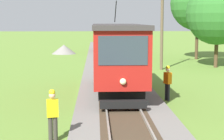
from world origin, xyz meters
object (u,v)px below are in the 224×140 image
at_px(freight_car, 105,40).
at_px(utility_pole_mid, 162,17).
at_px(red_tram, 117,55).
at_px(gravel_pile, 64,49).
at_px(second_worker, 168,81).
at_px(track_worker, 53,113).
at_px(tree_right_near, 198,3).
at_px(tree_left_far, 218,14).

bearing_deg(freight_car, utility_pole_mid, -75.13).
distance_m(red_tram, utility_pole_mid, 10.83).
height_order(gravel_pile, second_worker, second_worker).
bearing_deg(second_worker, track_worker, 21.66).
relative_size(red_tram, freight_car, 1.64).
xyz_separation_m(red_tram, freight_car, (-0.00, 25.77, -0.64)).
bearing_deg(utility_pole_mid, freight_car, 104.87).
height_order(gravel_pile, tree_right_near, tree_right_near).
relative_size(gravel_pile, second_worker, 1.66).
distance_m(utility_pole_mid, tree_right_near, 9.18).
bearing_deg(gravel_pile, second_worker, -73.52).
relative_size(second_worker, tree_left_far, 0.24).
relative_size(freight_car, second_worker, 2.91).
xyz_separation_m(red_tram, utility_pole_mid, (4.25, 9.73, 2.12)).
relative_size(utility_pole_mid, tree_right_near, 0.98).
relative_size(freight_car, gravel_pile, 1.76).
distance_m(red_tram, gravel_pile, 24.51).
bearing_deg(tree_right_near, track_worker, -116.12).
bearing_deg(freight_car, second_worker, -84.82).
xyz_separation_m(gravel_pile, tree_right_near, (14.43, -6.73, 5.24)).
bearing_deg(red_tram, tree_right_near, 61.37).
height_order(second_worker, tree_right_near, tree_right_near).
bearing_deg(gravel_pile, tree_right_near, -25.02).
xyz_separation_m(track_worker, second_worker, (5.06, 5.82, 0.00)).
bearing_deg(second_worker, gravel_pile, -100.84).
distance_m(red_tram, tree_left_far, 14.41).
bearing_deg(second_worker, utility_pole_mid, -126.44).
height_order(tree_right_near, tree_left_far, tree_right_near).
xyz_separation_m(freight_car, tree_left_far, (9.23, -14.96, 3.05)).
distance_m(track_worker, tree_right_near, 27.65).
bearing_deg(tree_left_far, tree_right_near, 88.53).
xyz_separation_m(freight_car, gravel_pile, (-5.04, -1.84, -1.00)).
bearing_deg(freight_car, tree_right_near, -42.38).
relative_size(freight_car, tree_right_near, 0.60).
relative_size(track_worker, tree_left_far, 0.24).
bearing_deg(tree_right_near, gravel_pile, 154.98).
bearing_deg(track_worker, second_worker, 130.30).
height_order(utility_pole_mid, second_worker, utility_pole_mid).
relative_size(red_tram, track_worker, 4.79).
bearing_deg(track_worker, utility_pole_mid, 149.34).
distance_m(freight_car, second_worker, 27.32).
relative_size(gravel_pile, track_worker, 1.66).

